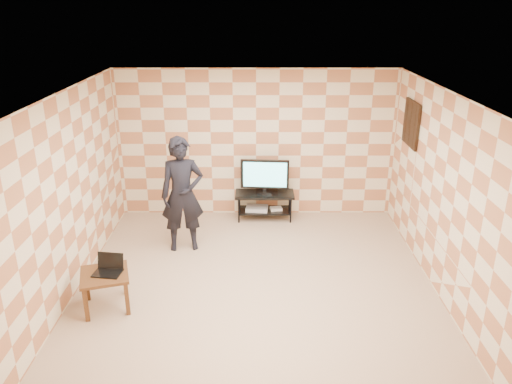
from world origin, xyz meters
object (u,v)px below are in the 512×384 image
(tv_stand, at_px, (265,200))
(person, at_px, (182,195))
(side_table, at_px, (105,280))
(tv, at_px, (265,175))

(tv_stand, bearing_deg, person, -138.50)
(tv_stand, height_order, side_table, same)
(tv_stand, distance_m, tv, 0.48)
(side_table, distance_m, person, 1.94)
(tv, bearing_deg, side_table, -126.51)
(side_table, bearing_deg, tv, 53.49)
(side_table, bearing_deg, tv_stand, 53.52)
(side_table, height_order, person, person)
(tv, xyz_separation_m, person, (-1.32, -1.16, 0.08))
(person, bearing_deg, tv_stand, 31.46)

